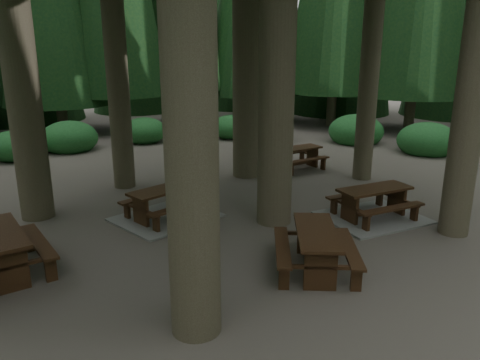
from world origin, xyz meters
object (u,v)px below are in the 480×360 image
picnic_table_a (373,208)px  picnic_table_e (316,244)px  picnic_table_b (1,246)px  picnic_table_d (297,155)px  picnic_table_c (166,208)px

picnic_table_a → picnic_table_e: picnic_table_e is taller
picnic_table_b → picnic_table_d: picnic_table_b is taller
picnic_table_a → picnic_table_c: (-4.50, 2.62, -0.01)m
picnic_table_a → picnic_table_d: picnic_table_a is taller
picnic_table_a → picnic_table_c: size_ratio=0.92×
picnic_table_b → picnic_table_c: picnic_table_b is taller
picnic_table_e → picnic_table_b: bearing=94.1°
picnic_table_b → picnic_table_e: bearing=-123.8°
picnic_table_e → picnic_table_d: bearing=-1.5°
picnic_table_c → picnic_table_e: picnic_table_e is taller
picnic_table_e → picnic_table_c: bearing=52.3°
picnic_table_b → picnic_table_d: bearing=-75.0°
picnic_table_c → picnic_table_d: bearing=6.4°
picnic_table_a → picnic_table_d: 5.10m
picnic_table_c → picnic_table_e: 4.36m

